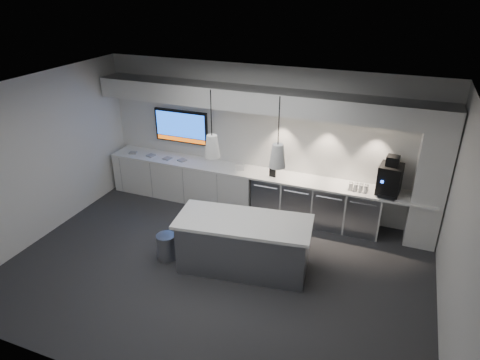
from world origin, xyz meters
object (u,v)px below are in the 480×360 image
at_px(island, 244,244).
at_px(coffee_machine, 390,178).
at_px(bin, 166,247).
at_px(wall_tv, 181,126).

xyz_separation_m(island, coffee_machine, (2.09, 1.97, 0.73)).
relative_size(island, bin, 4.92).
height_order(wall_tv, coffee_machine, wall_tv).
bearing_deg(wall_tv, coffee_machine, -3.20).
height_order(wall_tv, bin, wall_tv).
bearing_deg(island, wall_tv, 128.45).
relative_size(wall_tv, island, 0.54).
bearing_deg(bin, coffee_machine, 32.68).
relative_size(island, coffee_machine, 3.20).
height_order(island, coffee_machine, coffee_machine).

